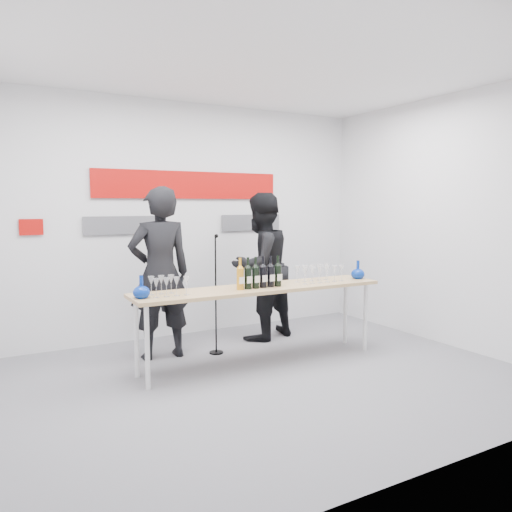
{
  "coord_description": "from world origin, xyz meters",
  "views": [
    {
      "loc": [
        -2.45,
        -4.09,
        1.7
      ],
      "look_at": [
        0.17,
        0.54,
        1.15
      ],
      "focal_mm": 35.0,
      "sensor_mm": 36.0,
      "label": 1
    }
  ],
  "objects_px": {
    "presenter_right": "(261,266)",
    "mic_stand": "(216,318)",
    "tasting_table": "(261,293)",
    "presenter_left": "(160,273)"
  },
  "relations": [
    {
      "from": "tasting_table",
      "to": "presenter_left",
      "type": "bearing_deg",
      "value": 141.67
    },
    {
      "from": "mic_stand",
      "to": "tasting_table",
      "type": "bearing_deg",
      "value": -61.55
    },
    {
      "from": "presenter_right",
      "to": "mic_stand",
      "type": "relative_size",
      "value": 1.35
    },
    {
      "from": "presenter_right",
      "to": "mic_stand",
      "type": "bearing_deg",
      "value": 6.31
    },
    {
      "from": "tasting_table",
      "to": "presenter_right",
      "type": "bearing_deg",
      "value": 61.02
    },
    {
      "from": "tasting_table",
      "to": "presenter_right",
      "type": "xyz_separation_m",
      "value": [
        0.5,
        0.86,
        0.16
      ]
    },
    {
      "from": "tasting_table",
      "to": "mic_stand",
      "type": "distance_m",
      "value": 0.7
    },
    {
      "from": "tasting_table",
      "to": "presenter_left",
      "type": "distance_m",
      "value": 1.14
    },
    {
      "from": "presenter_left",
      "to": "presenter_right",
      "type": "distance_m",
      "value": 1.38
    },
    {
      "from": "tasting_table",
      "to": "presenter_right",
      "type": "distance_m",
      "value": 1.01
    }
  ]
}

